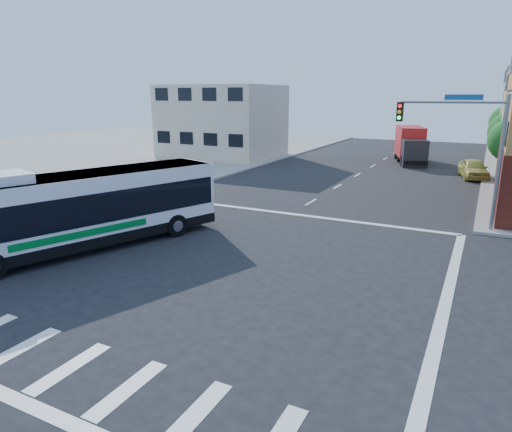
% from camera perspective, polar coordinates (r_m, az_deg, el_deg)
% --- Properties ---
extents(ground, '(120.00, 120.00, 0.00)m').
position_cam_1_polar(ground, '(19.60, -6.49, -6.03)').
color(ground, black).
rests_on(ground, ground).
extents(sidewalk_nw, '(50.00, 50.00, 0.15)m').
position_cam_1_polar(sidewalk_nw, '(67.91, -15.17, 8.60)').
color(sidewalk_nw, gray).
rests_on(sidewalk_nw, ground).
extents(building_west, '(12.06, 10.06, 8.00)m').
position_cam_1_polar(building_west, '(52.84, -4.22, 11.68)').
color(building_west, beige).
rests_on(building_west, ground).
extents(signal_mast_ne, '(7.91, 1.13, 8.07)m').
position_cam_1_polar(signal_mast_ne, '(25.93, 24.71, 9.18)').
color(signal_mast_ne, slate).
rests_on(signal_mast_ne, ground).
extents(street_tree_b, '(3.80, 3.80, 5.79)m').
position_cam_1_polar(street_tree_b, '(51.26, 29.21, 9.48)').
color(street_tree_b, '#332212').
rests_on(street_tree_b, ground).
extents(street_tree_c, '(3.40, 3.40, 5.29)m').
position_cam_1_polar(street_tree_c, '(59.26, 28.97, 9.71)').
color(street_tree_c, '#332212').
rests_on(street_tree_c, ground).
extents(street_tree_d, '(4.00, 4.00, 6.03)m').
position_cam_1_polar(street_tree_d, '(67.23, 28.87, 10.50)').
color(street_tree_d, '#332212').
rests_on(street_tree_d, ground).
extents(transit_bus, '(7.17, 13.38, 3.91)m').
position_cam_1_polar(transit_bus, '(22.35, -21.07, 0.82)').
color(transit_bus, black).
rests_on(transit_bus, ground).
extents(box_truck, '(4.57, 8.52, 3.68)m').
position_cam_1_polar(box_truck, '(51.22, 18.77, 8.35)').
color(box_truck, '#242429').
rests_on(box_truck, ground).
extents(parked_car, '(3.01, 5.16, 1.65)m').
position_cam_1_polar(parked_car, '(43.56, 25.53, 5.37)').
color(parked_car, '#C4B94F').
rests_on(parked_car, ground).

